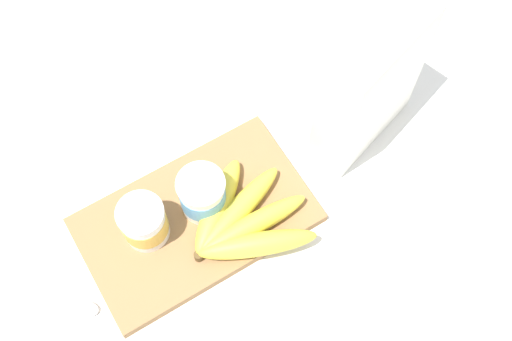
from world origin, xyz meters
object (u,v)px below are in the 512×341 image
cereal_box (370,87)px  yogurt_cup_front (144,222)px  yogurt_cup_back (203,195)px  banana_bunch (242,222)px  spoon (70,306)px  cutting_board (196,220)px

cereal_box → yogurt_cup_front: cereal_box is taller
yogurt_cup_front → yogurt_cup_back: bearing=-4.1°
yogurt_cup_front → yogurt_cup_back: yogurt_cup_back is taller
yogurt_cup_back → banana_bunch: (0.03, -0.06, -0.02)m
yogurt_cup_front → yogurt_cup_back: (0.10, -0.01, 0.00)m
yogurt_cup_front → banana_bunch: yogurt_cup_front is taller
yogurt_cup_back → spoon: size_ratio=0.76×
yogurt_cup_front → spoon: 0.17m
banana_bunch → spoon: banana_bunch is taller
yogurt_cup_back → banana_bunch: 0.07m
yogurt_cup_back → spoon: bearing=-172.9°
cereal_box → cutting_board: bearing=163.6°
cereal_box → spoon: bearing=165.3°
yogurt_cup_front → spoon: yogurt_cup_front is taller
cereal_box → yogurt_cup_front: size_ratio=3.22×
cutting_board → cereal_box: cereal_box is taller
banana_bunch → yogurt_cup_back: bearing=118.2°
cutting_board → spoon: cutting_board is taller
cereal_box → spoon: cereal_box is taller
cereal_box → yogurt_cup_back: (-0.29, 0.01, -0.07)m
yogurt_cup_back → banana_bunch: yogurt_cup_back is taller
spoon → cereal_box: bearing=2.7°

